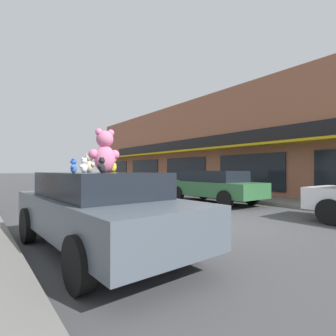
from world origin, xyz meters
TOP-DOWN VIEW (x-y plane):
  - ground_plane at (0.00, 0.00)m, footprint 260.00×260.00m
  - sidewalk_far at (5.93, 0.00)m, footprint 2.47×90.00m
  - storefront_row at (12.61, 6.92)m, footprint 11.99×33.88m
  - plush_art_car at (-3.44, -0.26)m, footprint 2.19×4.73m
  - teddy_bear_giant at (-3.33, -0.28)m, footprint 0.61×0.38m
  - teddy_bear_red at (-2.88, 0.56)m, footprint 0.20×0.20m
  - teddy_bear_white at (-3.80, -0.48)m, footprint 0.19×0.16m
  - teddy_bear_cream at (-3.60, -0.18)m, footprint 0.20×0.27m
  - teddy_bear_yellow at (-2.94, 0.22)m, footprint 0.26×0.23m
  - teddy_bear_blue at (-4.10, -0.90)m, footprint 0.13×0.17m
  - teddy_bear_black at (-3.58, -0.73)m, footprint 0.19×0.17m
  - parked_car_far_center at (3.40, 3.35)m, footprint 1.95×4.72m

SIDE VIEW (x-z plane):
  - ground_plane at x=0.00m, z-range 0.00..0.00m
  - sidewalk_far at x=5.93m, z-range 0.00..0.15m
  - plush_art_car at x=-3.44m, z-range 0.07..1.53m
  - parked_car_far_center at x=3.40m, z-range 0.08..1.55m
  - teddy_bear_blue at x=-4.10m, z-range 1.46..1.69m
  - teddy_bear_white at x=-3.80m, z-range 1.46..1.72m
  - teddy_bear_black at x=-3.58m, z-range 1.46..1.73m
  - teddy_bear_red at x=-2.88m, z-range 1.46..1.75m
  - teddy_bear_cream at x=-3.60m, z-range 1.46..1.81m
  - teddy_bear_yellow at x=-2.94m, z-range 1.46..1.82m
  - teddy_bear_giant at x=-3.33m, z-range 1.45..2.28m
  - storefront_row at x=12.61m, z-range 0.00..6.54m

